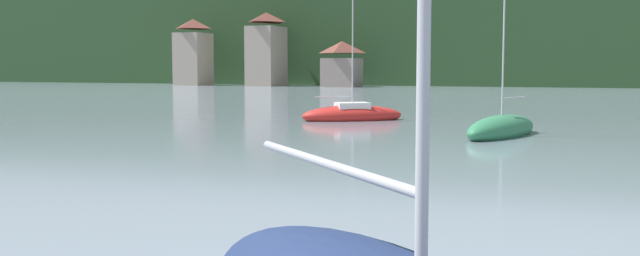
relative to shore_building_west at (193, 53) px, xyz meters
name	(u,v)px	position (x,y,z in m)	size (l,w,h in m)	color
shore_building_west	(193,53)	(0.00, 0.00, 0.00)	(4.01, 4.93, 9.04)	gray
shore_building_westcentral	(266,50)	(10.75, 0.51, 0.33)	(3.94, 6.00, 9.72)	gray
shore_building_central	(342,65)	(21.51, -0.05, -1.56)	(4.53, 4.83, 5.79)	gray
sailboat_far_5	(352,115)	(38.95, -52.35, -4.11)	(5.30, 4.29, 6.52)	red
sailboat_far_7	(502,129)	(46.92, -58.09, -4.11)	(3.10, 5.76, 8.39)	#2D754C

